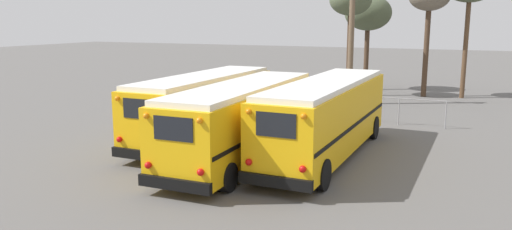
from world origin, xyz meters
The scene contains 8 objects.
ground_plane centered at (0.00, 0.00, 0.00)m, with size 160.00×160.00×0.00m, color #5B5956.
school_bus_0 centered at (-2.88, 0.84, 1.64)m, with size 2.50×9.68×2.99m.
school_bus_1 centered at (0.00, -1.11, 1.62)m, with size 2.75×10.28×2.97m.
school_bus_2 centered at (2.88, 0.47, 1.68)m, with size 2.57×10.61×3.07m.
utility_pole centered at (0.63, 13.44, 4.74)m, with size 1.80×0.35×9.27m.
bare_tree_0 centered at (0.12, 20.70, 5.85)m, with size 3.56×3.56×7.25m.
bare_tree_1 centered at (-0.35, 16.91, 6.68)m, with size 2.95×2.95×7.89m.
fence_line centered at (0.00, 8.00, 0.97)m, with size 13.81×0.06×1.42m.
Camera 1 is at (8.28, -18.27, 5.40)m, focal length 35.00 mm.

